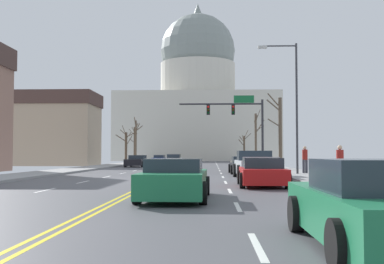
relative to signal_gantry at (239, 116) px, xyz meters
name	(u,v)px	position (x,y,z in m)	size (l,w,h in m)	color
ground	(161,178)	(-5.38, -17.63, -4.90)	(20.00, 180.00, 0.20)	#4B4B50
signal_gantry	(239,116)	(0.00, 0.00, 0.00)	(7.91, 0.41, 6.73)	#28282D
street_lamp_right	(292,96)	(2.50, -14.21, 0.10)	(2.48, 0.24, 8.24)	#333338
capitol_building	(198,101)	(-5.38, 53.15, 7.50)	(32.47, 18.93, 33.13)	beige
sedan_near_00	(243,164)	(0.05, -4.95, -4.36)	(2.12, 4.58, 1.17)	#6B6056
sedan_near_01	(245,166)	(-0.24, -10.77, -4.35)	(2.16, 4.48, 1.20)	black
pickup_truck_near_02	(255,166)	(-0.08, -17.05, -4.20)	(2.36, 5.78, 1.56)	#ADB2B7
sedan_near_03	(262,173)	(-0.39, -23.53, -4.35)	(2.12, 4.38, 1.21)	#B71414
sedan_near_04	(175,180)	(-3.68, -29.45, -4.33)	(2.11, 4.72, 1.24)	#1E7247
sedan_near_05	(374,207)	(-0.18, -36.70, -4.31)	(2.00, 4.68, 1.31)	#1E7247
sedan_oncoming_00	(137,161)	(-10.48, 5.58, -4.34)	(2.15, 4.75, 1.23)	black
sedan_oncoming_01	(174,160)	(-7.37, 15.77, -4.30)	(2.06, 4.40, 1.32)	#9EA3A8
sedan_oncoming_02	(159,159)	(-10.66, 28.25, -4.36)	(2.10, 4.29, 1.19)	navy
flank_building_01	(58,129)	(-20.74, 10.82, -0.55)	(9.17, 6.77, 8.62)	tan
bare_tree_00	(244,147)	(2.62, 30.34, -2.47)	(2.08, 1.40, 5.07)	#4C3D2D
bare_tree_01	(136,140)	(-13.20, 21.43, -1.56)	(1.56, 1.65, 6.39)	brown
bare_tree_02	(280,130)	(3.26, -3.78, -1.55)	(1.38, 0.98, 6.52)	brown
bare_tree_03	(135,142)	(-14.26, 26.99, -1.73)	(2.25, 2.17, 5.89)	#4C3D2D
bare_tree_04	(256,137)	(2.79, 12.37, -1.54)	(1.35, 1.71, 6.51)	brown
bare_tree_05	(126,146)	(-13.80, 17.17, -2.52)	(2.85, 1.56, 5.04)	#4C3D2D
pedestrian_00	(305,158)	(3.52, -13.10, -3.81)	(0.35, 0.34, 1.74)	#33333D
pedestrian_01	(340,161)	(3.53, -21.30, -3.86)	(0.35, 0.34, 1.66)	#33333D
bicycle_parked	(317,171)	(2.84, -19.48, -4.43)	(0.12, 1.77, 0.85)	black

